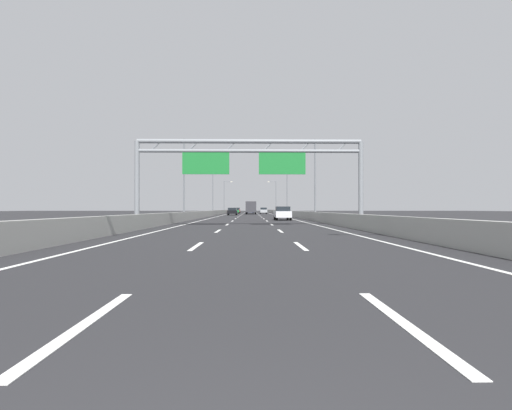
{
  "coord_description": "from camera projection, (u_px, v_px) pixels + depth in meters",
  "views": [
    {
      "loc": [
        0.06,
        -0.88,
        1.3
      ],
      "look_at": [
        1.35,
        85.71,
        2.1
      ],
      "focal_mm": 27.15,
      "sensor_mm": 36.0,
      "label": 1
    }
  ],
  "objects": [
    {
      "name": "box_truck",
      "position": [
        251.0,
        207.0,
        90.39
      ],
      "size": [
        2.4,
        8.56,
        2.93
      ],
      "color": "silver",
      "rests_on": "ground_plane"
    },
    {
      "name": "lane_dash_right_15",
      "position": [
        255.0,
        212.0,
        139.37
      ],
      "size": [
        0.16,
        3.0,
        0.01
      ],
      "primitive_type": "cube",
      "color": "white",
      "rests_on": "ground_plane"
    },
    {
      "name": "lane_dash_left_8",
      "position": [
        241.0,
        215.0,
        76.33
      ],
      "size": [
        0.16,
        3.0,
        0.01
      ],
      "primitive_type": "cube",
      "color": "white",
      "rests_on": "ground_plane"
    },
    {
      "name": "lane_dash_left_13",
      "position": [
        244.0,
        213.0,
        121.32
      ],
      "size": [
        0.16,
        3.0,
        0.01
      ],
      "primitive_type": "cube",
      "color": "white",
      "rests_on": "ground_plane"
    },
    {
      "name": "ground_plane",
      "position": [
        250.0,
        214.0,
        100.85
      ],
      "size": [
        260.0,
        260.0,
        0.0
      ],
      "primitive_type": "plane",
      "color": "#262628"
    },
    {
      "name": "green_car",
      "position": [
        236.0,
        211.0,
        102.16
      ],
      "size": [
        1.74,
        4.16,
        1.42
      ],
      "color": "#1E7A38",
      "rests_on": "ground_plane"
    },
    {
      "name": "lane_dash_left_1",
      "position": [
        196.0,
        246.0,
        13.33
      ],
      "size": [
        0.16,
        3.0,
        0.01
      ],
      "primitive_type": "cube",
      "color": "white",
      "rests_on": "ground_plane"
    },
    {
      "name": "streetlamp_right_distant",
      "position": [
        275.0,
        195.0,
        114.78
      ],
      "size": [
        2.58,
        0.28,
        9.5
      ],
      "color": "slate",
      "rests_on": "ground_plane"
    },
    {
      "name": "lane_dash_left_0",
      "position": [
        84.0,
        324.0,
        4.34
      ],
      "size": [
        0.16,
        3.0,
        0.01
      ],
      "primitive_type": "cube",
      "color": "white",
      "rests_on": "ground_plane"
    },
    {
      "name": "lane_dash_right_8",
      "position": [
        259.0,
        215.0,
        76.38
      ],
      "size": [
        0.16,
        3.0,
        0.01
      ],
      "primitive_type": "cube",
      "color": "white",
      "rests_on": "ground_plane"
    },
    {
      "name": "lane_dash_right_3",
      "position": [
        272.0,
        225.0,
        31.39
      ],
      "size": [
        0.16,
        3.0,
        0.01
      ],
      "primitive_type": "cube",
      "color": "white",
      "rests_on": "ground_plane"
    },
    {
      "name": "streetlamp_right_mid",
      "position": [
        313.0,
        174.0,
        45.51
      ],
      "size": [
        2.58,
        0.28,
        9.5
      ],
      "color": "slate",
      "rests_on": "ground_plane"
    },
    {
      "name": "streetlamp_right_far",
      "position": [
        286.0,
        189.0,
        80.15
      ],
      "size": [
        2.58,
        0.28,
        9.5
      ],
      "color": "slate",
      "rests_on": "ground_plane"
    },
    {
      "name": "lane_dash_left_3",
      "position": [
        227.0,
        225.0,
        31.33
      ],
      "size": [
        0.16,
        3.0,
        0.01
      ],
      "primitive_type": "cube",
      "color": "white",
      "rests_on": "ground_plane"
    },
    {
      "name": "lane_dash_right_9",
      "position": [
        258.0,
        214.0,
        85.38
      ],
      "size": [
        0.16,
        3.0,
        0.01
      ],
      "primitive_type": "cube",
      "color": "white",
      "rests_on": "ground_plane"
    },
    {
      "name": "lane_dash_right_17",
      "position": [
        255.0,
        212.0,
        157.37
      ],
      "size": [
        0.16,
        3.0,
        0.01
      ],
      "primitive_type": "cube",
      "color": "white",
      "rests_on": "ground_plane"
    },
    {
      "name": "lane_dash_right_1",
      "position": [
        300.0,
        246.0,
        13.39
      ],
      "size": [
        0.16,
        3.0,
        0.01
      ],
      "primitive_type": "cube",
      "color": "white",
      "rests_on": "ground_plane"
    },
    {
      "name": "lane_dash_right_2",
      "position": [
        280.0,
        231.0,
        22.39
      ],
      "size": [
        0.16,
        3.0,
        0.01
      ],
      "primitive_type": "cube",
      "color": "white",
      "rests_on": "ground_plane"
    },
    {
      "name": "lane_dash_right_11",
      "position": [
        257.0,
        213.0,
        103.37
      ],
      "size": [
        0.16,
        3.0,
        0.01
      ],
      "primitive_type": "cube",
      "color": "white",
      "rests_on": "ground_plane"
    },
    {
      "name": "lane_dash_left_2",
      "position": [
        218.0,
        231.0,
        22.33
      ],
      "size": [
        0.16,
        3.0,
        0.01
      ],
      "primitive_type": "cube",
      "color": "white",
      "rests_on": "ground_plane"
    },
    {
      "name": "lane_dash_right_7",
      "position": [
        260.0,
        216.0,
        67.38
      ],
      "size": [
        0.16,
        3.0,
        0.01
      ],
      "primitive_type": "cube",
      "color": "white",
      "rests_on": "ground_plane"
    },
    {
      "name": "lane_dash_right_0",
      "position": [
        403.0,
        323.0,
        4.39
      ],
      "size": [
        0.16,
        3.0,
        0.01
      ],
      "primitive_type": "cube",
      "color": "white",
      "rests_on": "ground_plane"
    },
    {
      "name": "lane_dash_left_4",
      "position": [
        232.0,
        221.0,
        40.33
      ],
      "size": [
        0.16,
        3.0,
        0.01
      ],
      "primitive_type": "cube",
      "color": "white",
      "rests_on": "ground_plane"
    },
    {
      "name": "lane_dash_left_16",
      "position": [
        245.0,
        212.0,
        148.31
      ],
      "size": [
        0.16,
        3.0,
        0.01
      ],
      "primitive_type": "cube",
      "color": "white",
      "rests_on": "ground_plane"
    },
    {
      "name": "silver_car",
      "position": [
        263.0,
        211.0,
        98.12
      ],
      "size": [
        1.78,
        4.67,
        1.55
      ],
      "color": "#A8ADB2",
      "rests_on": "ground_plane"
    },
    {
      "name": "red_car",
      "position": [
        237.0,
        210.0,
        111.65
      ],
      "size": [
        1.84,
        4.21,
        1.56
      ],
      "color": "red",
      "rests_on": "ground_plane"
    },
    {
      "name": "lane_dash_left_9",
      "position": [
        242.0,
        214.0,
        85.32
      ],
      "size": [
        0.16,
        3.0,
        0.01
      ],
      "primitive_type": "cube",
      "color": "white",
      "rests_on": "ground_plane"
    },
    {
      "name": "lane_dash_left_6",
      "position": [
        238.0,
        217.0,
        58.33
      ],
      "size": [
        0.16,
        3.0,
        0.01
      ],
      "primitive_type": "cube",
      "color": "white",
      "rests_on": "ground_plane"
    },
    {
      "name": "black_car",
      "position": [
        232.0,
        211.0,
        75.91
      ],
      "size": [
        1.81,
        4.63,
        1.46
      ],
      "color": "black",
      "rests_on": "ground_plane"
    },
    {
      "name": "lane_dash_right_6",
      "position": [
        262.0,
        217.0,
        58.38
      ],
      "size": [
        0.16,
        3.0,
        0.01
      ],
      "primitive_type": "cube",
      "color": "white",
      "rests_on": "ground_plane"
    },
    {
      "name": "lane_dash_right_10",
      "position": [
        257.0,
        214.0,
        94.38
      ],
      "size": [
        0.16,
        3.0,
        0.01
      ],
      "primitive_type": "cube",
      "color": "white",
      "rests_on": "ground_plane"
    },
    {
      "name": "barrier_left",
      "position": [
        226.0,
        211.0,
        110.75
      ],
      "size": [
        0.45,
        220.0,
        0.95
      ],
      "color": "#9E9E99",
      "rests_on": "ground_plane"
    },
    {
      "name": "lane_dash_left_7",
      "position": [
        240.0,
        216.0,
        67.33
      ],
      "size": [
        0.16,
        3.0,
        0.01
      ],
      "primitive_type": "cube",
      "color": "white",
      "rests_on": "ground_plane"
    },
    {
      "name": "lane_dash_right_5",
      "position": [
        264.0,
        219.0,
        49.38
      ],
      "size": [
        0.16,
        3.0,
        0.01
      ],
      "primitive_type": "cube",
      "color": "white",
      "rests_on": "ground_plane"
    },
    {
      "name": "lane_dash_left_17",
      "position": [
        246.0,
        212.0,
        157.31
      ],
      "size": [
        0.16,
        3.0,
        0.01
      ],
      "primitive_type": "cube",
      "color": "white",
      "rests_on": "ground_plane"
    },
    {
      "name": "lane_dash_right_14",
      "position": [
        255.0,
        212.0,
        130.37
      ],
      "size": [
        0.16,
        3.0,
        0.01
      ],
      "primitive_type": "cube",
      "color": "white",
      "rests_on": "ground_plane"
    },
    {
      "name": "edge_line_left",
      "position": [
        227.0,
        214.0,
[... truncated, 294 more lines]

